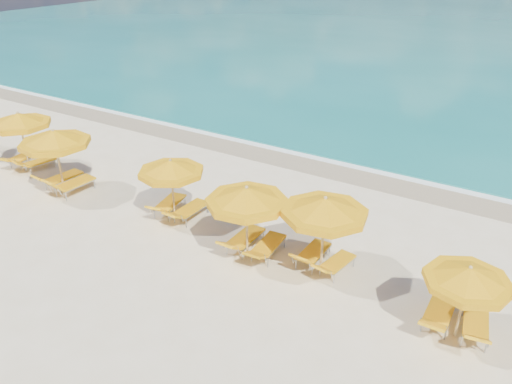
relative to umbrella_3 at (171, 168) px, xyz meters
The scene contains 23 objects.
ground_plane 3.25m from the umbrella_3, ahead, with size 120.00×120.00×0.00m, color beige.
ocean 47.84m from the umbrella_3, 86.89° to the left, with size 120.00×80.00×0.30m, color #126764.
wet_sand_band 7.83m from the umbrella_3, 70.05° to the left, with size 120.00×2.60×0.01m, color tan.
foam_line 8.57m from the umbrella_3, 71.92° to the left, with size 120.00×1.20×0.03m, color white.
whitecap_near 17.19m from the umbrella_3, 101.52° to the left, with size 14.00×0.36×0.05m, color white.
umbrella_1 8.14m from the umbrella_3, behind, with size 3.28×3.28×2.52m.
umbrella_2 4.98m from the umbrella_3, behind, with size 3.18×3.18×2.62m.
umbrella_3 is the anchor object (origin of this frame).
umbrella_4 3.56m from the umbrella_3, 11.67° to the right, with size 2.97×2.97×2.48m.
umbrella_5 5.71m from the umbrella_3, ahead, with size 2.91×2.91×2.50m.
umbrella_6 9.72m from the umbrella_3, ahead, with size 2.26×2.26×2.09m.
lounger_1_left 8.77m from the umbrella_3, behind, with size 0.96×2.10×0.73m.
lounger_1_right 7.85m from the umbrella_3, behind, with size 0.85×1.77×0.68m.
lounger_2_left 5.69m from the umbrella_3, behind, with size 0.81×1.95×0.86m.
lounger_2_right 4.90m from the umbrella_3, behind, with size 0.76×1.95×0.95m.
lounger_3_left 1.77m from the umbrella_3, 153.14° to the left, with size 0.99×1.96×0.81m.
lounger_3_right 1.80m from the umbrella_3, 31.01° to the left, with size 0.64×1.88×0.72m.
lounger_4_left 3.58m from the umbrella_3, ahead, with size 0.66×1.93×0.79m.
lounger_4_right 4.31m from the umbrella_3, ahead, with size 0.76×1.94×0.71m.
lounger_5_left 5.57m from the umbrella_3, ahead, with size 0.63×1.76×0.82m.
lounger_5_right 6.35m from the umbrella_3, ahead, with size 0.80×1.70×0.67m.
lounger_6_left 9.37m from the umbrella_3, ahead, with size 0.67×1.97×0.75m.
lounger_6_right 10.22m from the umbrella_3, ahead, with size 0.88×1.89×0.79m.
Camera 1 is at (7.87, -11.18, 8.71)m, focal length 35.00 mm.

